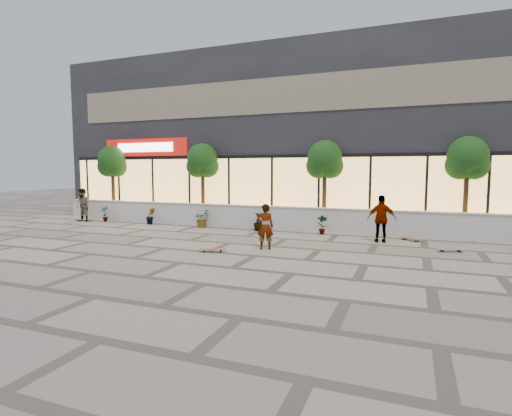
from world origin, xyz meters
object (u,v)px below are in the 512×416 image
(tree_mideast, at_px, (325,162))
(tree_east, at_px, (467,161))
(skater_center, at_px, (265,227))
(skateboard_right_far, at_px, (451,249))
(skater_left, at_px, (83,205))
(skater_right_near, at_px, (382,219))
(skateboard_right_near, at_px, (411,239))
(tree_west, at_px, (112,163))
(skateboard_center, at_px, (213,249))
(skateboard_left, at_px, (86,220))
(tree_midwest, at_px, (203,163))

(tree_mideast, bearing_deg, tree_east, 0.00)
(skater_center, bearing_deg, skateboard_right_far, 174.22)
(skater_left, bearing_deg, tree_east, 9.53)
(skater_right_near, bearing_deg, skateboard_right_near, -153.93)
(skater_center, bearing_deg, skater_right_near, -164.95)
(tree_west, distance_m, skater_right_near, 14.41)
(tree_east, distance_m, skater_right_near, 4.26)
(tree_east, relative_size, skater_center, 2.58)
(skateboard_center, xyz_separation_m, skateboard_left, (-9.66, 4.53, -0.01))
(skater_left, height_order, skateboard_left, skater_left)
(tree_west, relative_size, skateboard_left, 5.41)
(tree_mideast, bearing_deg, skateboard_left, -172.87)
(skater_center, relative_size, skateboard_left, 2.10)
(skateboard_right_near, bearing_deg, skateboard_right_far, -23.33)
(skater_center, relative_size, skater_left, 0.90)
(tree_midwest, distance_m, skateboard_center, 7.63)
(skater_right_near, xyz_separation_m, skateboard_right_near, (1.00, 0.75, -0.78))
(skater_left, bearing_deg, tree_west, 77.46)
(tree_mideast, bearing_deg, skater_right_near, -41.14)
(skater_right_near, distance_m, skateboard_center, 6.25)
(tree_west, xyz_separation_m, skateboard_right_near, (15.07, -1.50, -2.90))
(tree_midwest, height_order, skater_left, tree_midwest)
(tree_midwest, xyz_separation_m, skateboard_left, (-6.00, -1.50, -2.91))
(tree_east, relative_size, skateboard_right_near, 4.79)
(tree_midwest, height_order, skater_center, tree_midwest)
(skateboard_center, distance_m, skateboard_right_far, 7.66)
(tree_mideast, bearing_deg, tree_west, 180.00)
(tree_west, bearing_deg, tree_mideast, 0.00)
(tree_west, height_order, skateboard_center, tree_west)
(tree_east, bearing_deg, skater_center, -142.23)
(skater_center, distance_m, skateboard_left, 11.63)
(skateboard_center, relative_size, skateboard_right_near, 1.05)
(skater_right_near, relative_size, skateboard_center, 2.01)
(skateboard_center, distance_m, skateboard_right_near, 7.45)
(tree_east, bearing_deg, tree_west, 180.00)
(skateboard_right_near, bearing_deg, skater_center, -110.78)
(skateboard_left, bearing_deg, skateboard_center, -45.36)
(tree_west, relative_size, tree_mideast, 1.00)
(tree_west, bearing_deg, skateboard_center, -33.35)
(skateboard_left, relative_size, skateboard_right_far, 0.82)
(skateboard_right_far, bearing_deg, tree_midwest, 145.73)
(skater_center, bearing_deg, skater_left, -39.57)
(tree_mideast, height_order, skater_right_near, tree_mideast)
(tree_midwest, distance_m, tree_mideast, 6.00)
(tree_mideast, xyz_separation_m, skateboard_right_near, (3.57, -1.50, -2.90))
(skater_center, distance_m, skater_right_near, 4.44)
(tree_west, xyz_separation_m, skateboard_right_far, (16.28, -3.21, -2.90))
(skateboard_left, height_order, skateboard_right_far, skateboard_right_far)
(tree_midwest, relative_size, tree_mideast, 1.00)
(skateboard_left, bearing_deg, tree_east, -15.35)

